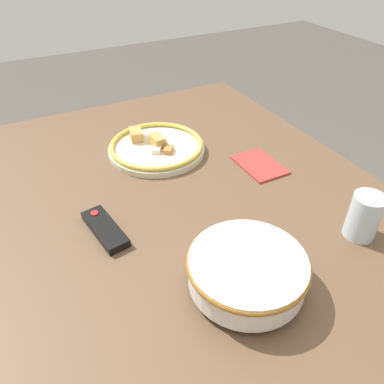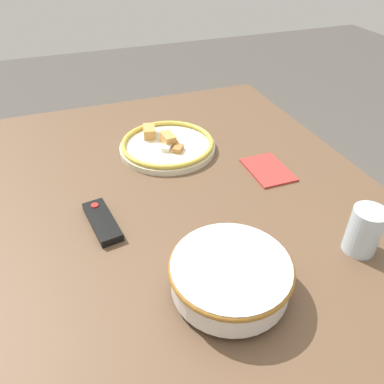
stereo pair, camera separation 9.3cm
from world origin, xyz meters
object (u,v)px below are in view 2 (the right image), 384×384
object	(u,v)px
noodle_bowl	(232,275)
drinking_glass	(364,231)
tv_remote	(102,221)
food_plate	(167,145)

from	to	relation	value
noodle_bowl	drinking_glass	bearing A→B (deg)	-89.11
tv_remote	drinking_glass	distance (m)	0.59
noodle_bowl	tv_remote	distance (m)	0.35
noodle_bowl	food_plate	bearing A→B (deg)	-4.39
food_plate	drinking_glass	xyz separation A→B (m)	(-0.56, -0.27, 0.04)
noodle_bowl	tv_remote	bearing A→B (deg)	36.26
noodle_bowl	drinking_glass	distance (m)	0.31
noodle_bowl	drinking_glass	xyz separation A→B (m)	(0.00, -0.31, 0.01)
noodle_bowl	food_plate	size ratio (longest dim) A/B	0.80
noodle_bowl	drinking_glass	size ratio (longest dim) A/B	2.17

